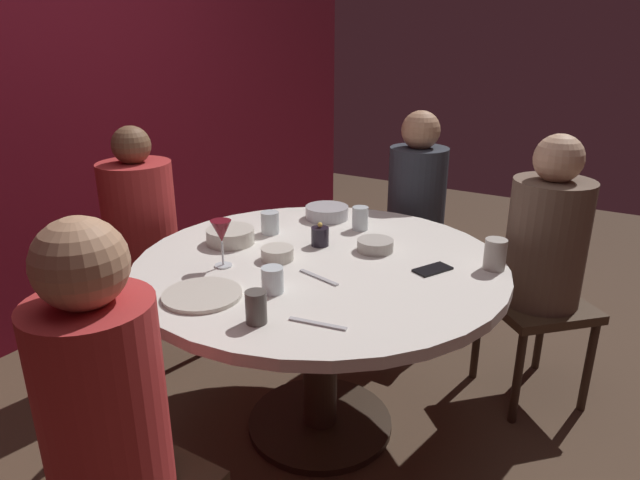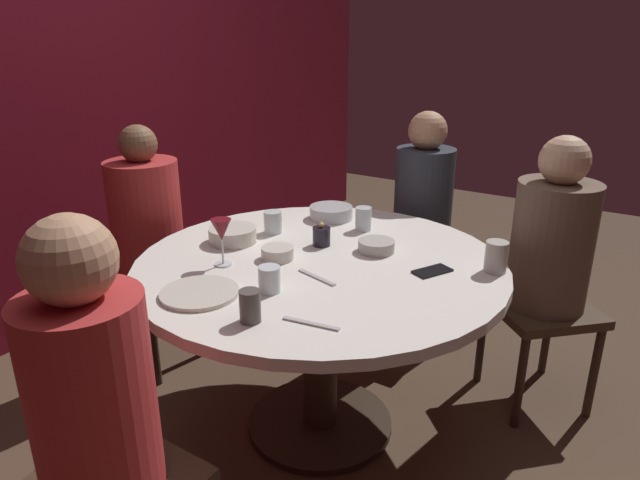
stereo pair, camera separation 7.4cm
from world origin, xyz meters
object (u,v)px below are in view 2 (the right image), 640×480
(cell_phone, at_px, (432,271))
(cup_near_candle, at_px, (496,257))
(bowl_salad_center, at_px, (376,246))
(cup_by_left_diner, at_px, (363,219))
(seated_diner_front_right, at_px, (551,247))
(cup_by_right_diner, at_px, (269,279))
(cup_center_front, at_px, (273,222))
(bowl_small_white, at_px, (277,253))
(wine_glass, at_px, (221,232))
(dining_table, at_px, (320,295))
(dinner_plate, at_px, (200,293))
(bowl_serving_large, at_px, (331,212))
(candle_holder, at_px, (321,236))
(seated_diner_back, at_px, (147,222))
(bowl_sauce_side, at_px, (233,235))
(cup_far_edge, at_px, (250,306))
(seated_diner_left, at_px, (92,397))
(seated_diner_right, at_px, (423,204))

(cell_phone, height_order, cup_near_candle, cup_near_candle)
(bowl_salad_center, xyz_separation_m, cup_by_left_diner, (0.20, 0.17, 0.03))
(seated_diner_front_right, xyz_separation_m, cup_by_left_diner, (-0.30, 0.72, 0.07))
(bowl_salad_center, bearing_deg, cup_by_right_diner, 166.42)
(cup_by_right_diner, height_order, cup_center_front, cup_center_front)
(bowl_small_white, bearing_deg, cup_by_left_diner, -12.68)
(bowl_salad_center, relative_size, cup_by_left_diner, 1.41)
(seated_diner_front_right, xyz_separation_m, wine_glass, (-0.92, 0.96, 0.15))
(cup_near_candle, bearing_deg, dining_table, 113.54)
(bowl_small_white, distance_m, cup_by_left_diner, 0.48)
(dinner_plate, bearing_deg, wine_glass, 25.14)
(bowl_serving_large, bearing_deg, cup_by_left_diner, -106.35)
(bowl_serving_large, relative_size, cup_center_front, 2.10)
(wine_glass, bearing_deg, seated_diner_front_right, -46.10)
(candle_holder, distance_m, bowl_small_white, 0.22)
(seated_diner_back, xyz_separation_m, dinner_plate, (-0.47, -0.81, 0.04))
(dining_table, bearing_deg, seated_diner_back, 90.00)
(dining_table, distance_m, bowl_sauce_side, 0.44)
(seated_diner_back, distance_m, bowl_sauce_side, 0.57)
(wine_glass, xyz_separation_m, bowl_sauce_side, (0.20, 0.13, -0.10))
(cell_phone, height_order, cup_far_edge, cup_far_edge)
(seated_diner_left, relative_size, bowl_serving_large, 6.06)
(dinner_plate, bearing_deg, cup_near_candle, -45.96)
(bowl_salad_center, xyz_separation_m, bowl_small_white, (-0.27, 0.27, 0.00))
(dining_table, xyz_separation_m, cup_by_right_diner, (-0.32, -0.01, 0.19))
(seated_diner_left, height_order, bowl_serving_large, seated_diner_left)
(cup_by_left_diner, bearing_deg, cup_center_front, 128.42)
(cup_near_candle, height_order, cup_center_front, cup_near_candle)
(cup_by_right_diner, bearing_deg, bowl_small_white, 32.23)
(dining_table, bearing_deg, dinner_plate, 160.76)
(bowl_salad_center, bearing_deg, seated_diner_front_right, -48.19)
(dinner_plate, bearing_deg, dining_table, -19.24)
(bowl_salad_center, distance_m, cup_near_candle, 0.45)
(candle_holder, bearing_deg, seated_diner_right, -5.59)
(seated_diner_right, bearing_deg, seated_diner_front_right, 68.41)
(dinner_plate, relative_size, cup_near_candle, 2.28)
(seated_diner_left, height_order, cell_phone, seated_diner_left)
(seated_diner_right, relative_size, candle_holder, 12.37)
(dinner_plate, bearing_deg, seated_diner_left, -162.67)
(seated_diner_back, relative_size, bowl_small_white, 9.59)
(seated_diner_left, xyz_separation_m, candle_holder, (1.12, 0.08, 0.05))
(bowl_small_white, height_order, cup_by_left_diner, cup_by_left_diner)
(wine_glass, distance_m, dinner_plate, 0.28)
(cup_far_edge, bearing_deg, bowl_salad_center, -3.49)
(seated_diner_right, distance_m, bowl_serving_large, 0.56)
(cup_center_front, bearing_deg, bowl_small_white, -138.94)
(dinner_plate, distance_m, cup_far_edge, 0.26)
(seated_diner_right, bearing_deg, dinner_plate, -6.52)
(cell_phone, distance_m, cup_by_left_diner, 0.51)
(seated_diner_front_right, xyz_separation_m, cell_phone, (-0.56, 0.29, 0.03))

